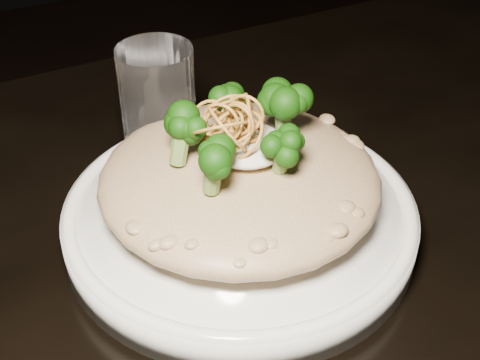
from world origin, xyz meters
name	(u,v)px	position (x,y,z in m)	size (l,w,h in m)	color
table	(278,326)	(0.00, 0.00, 0.67)	(1.10, 0.80, 0.75)	black
plate	(240,219)	(-0.02, 0.04, 0.76)	(0.29, 0.29, 0.03)	white
risotto	(240,179)	(-0.01, 0.04, 0.80)	(0.22, 0.22, 0.05)	brown
broccoli	(235,125)	(-0.02, 0.05, 0.85)	(0.14, 0.14, 0.05)	black
cheese	(247,145)	(-0.01, 0.04, 0.84)	(0.06, 0.06, 0.02)	white
shallots	(230,117)	(-0.02, 0.05, 0.86)	(0.05, 0.05, 0.03)	brown
drinking_glass	(159,109)	(-0.03, 0.17, 0.81)	(0.07, 0.07, 0.12)	silver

